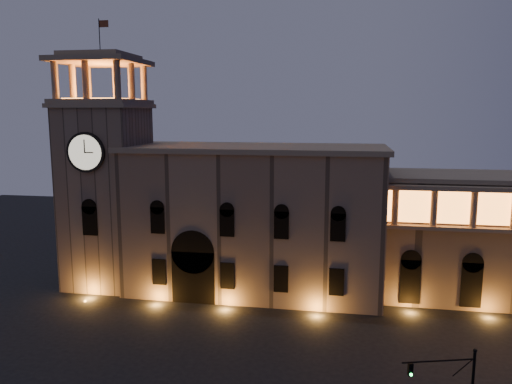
# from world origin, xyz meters

# --- Properties ---
(ground) EXTENTS (160.00, 160.00, 0.00)m
(ground) POSITION_xyz_m (0.00, 0.00, 0.00)
(ground) COLOR black
(ground) RESTS_ON ground
(government_building) EXTENTS (30.80, 12.80, 17.60)m
(government_building) POSITION_xyz_m (-2.08, 21.93, 8.77)
(government_building) COLOR #79624F
(government_building) RESTS_ON ground
(clock_tower) EXTENTS (9.80, 9.80, 32.40)m
(clock_tower) POSITION_xyz_m (-20.50, 20.98, 12.50)
(clock_tower) COLOR #79624F
(clock_tower) RESTS_ON ground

